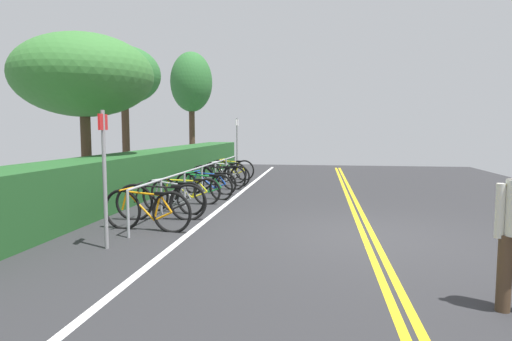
# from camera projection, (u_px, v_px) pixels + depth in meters

# --- Properties ---
(ground_plane) EXTENTS (30.05, 12.90, 0.05)m
(ground_plane) POSITION_uv_depth(u_px,v_px,m) (368.00, 237.00, 7.55)
(ground_plane) COLOR #2B2B2D
(centre_line_yellow_inner) EXTENTS (27.04, 0.10, 0.00)m
(centre_line_yellow_inner) POSITION_uv_depth(u_px,v_px,m) (373.00, 236.00, 7.54)
(centre_line_yellow_inner) COLOR gold
(centre_line_yellow_inner) RESTS_ON ground_plane
(centre_line_yellow_outer) EXTENTS (27.04, 0.10, 0.00)m
(centre_line_yellow_outer) POSITION_uv_depth(u_px,v_px,m) (364.00, 236.00, 7.56)
(centre_line_yellow_outer) COLOR gold
(centre_line_yellow_outer) RESTS_ON ground_plane
(bike_lane_stripe_white) EXTENTS (27.04, 0.12, 0.00)m
(bike_lane_stripe_white) POSITION_uv_depth(u_px,v_px,m) (194.00, 230.00, 8.00)
(bike_lane_stripe_white) COLOR white
(bike_lane_stripe_white) RESTS_ON ground_plane
(bike_rack) EXTENTS (9.43, 0.05, 0.84)m
(bike_rack) POSITION_uv_depth(u_px,v_px,m) (202.00, 173.00, 11.98)
(bike_rack) COLOR #9EA0A5
(bike_rack) RESTS_ON ground_plane
(bicycle_0) EXTENTS (0.46, 1.77, 0.79)m
(bicycle_0) POSITION_uv_depth(u_px,v_px,m) (147.00, 210.00, 7.92)
(bicycle_0) COLOR black
(bicycle_0) RESTS_ON ground_plane
(bicycle_1) EXTENTS (0.46, 1.86, 0.79)m
(bicycle_1) POSITION_uv_depth(u_px,v_px,m) (161.00, 202.00, 8.85)
(bicycle_1) COLOR black
(bicycle_1) RESTS_ON ground_plane
(bicycle_2) EXTENTS (0.63, 1.64, 0.76)m
(bicycle_2) POSITION_uv_depth(u_px,v_px,m) (173.00, 197.00, 9.64)
(bicycle_2) COLOR black
(bicycle_2) RESTS_ON ground_plane
(bicycle_3) EXTENTS (0.46, 1.71, 0.70)m
(bicycle_3) POSITION_uv_depth(u_px,v_px,m) (186.00, 191.00, 10.69)
(bicycle_3) COLOR black
(bicycle_3) RESTS_ON ground_plane
(bicycle_4) EXTENTS (0.61, 1.73, 0.72)m
(bicycle_4) POSITION_uv_depth(u_px,v_px,m) (204.00, 186.00, 11.60)
(bicycle_4) COLOR black
(bicycle_4) RESTS_ON ground_plane
(bicycle_5) EXTENTS (0.46, 1.64, 0.69)m
(bicycle_5) POSITION_uv_depth(u_px,v_px,m) (210.00, 183.00, 12.45)
(bicycle_5) COLOR black
(bicycle_5) RESTS_ON ground_plane
(bicycle_6) EXTENTS (0.46, 1.78, 0.79)m
(bicycle_6) POSITION_uv_depth(u_px,v_px,m) (218.00, 177.00, 13.39)
(bicycle_6) COLOR black
(bicycle_6) RESTS_ON ground_plane
(bicycle_7) EXTENTS (0.54, 1.70, 0.72)m
(bicycle_7) POSITION_uv_depth(u_px,v_px,m) (226.00, 175.00, 14.31)
(bicycle_7) COLOR black
(bicycle_7) RESTS_ON ground_plane
(bicycle_8) EXTENTS (0.55, 1.64, 0.75)m
(bicycle_8) POSITION_uv_depth(u_px,v_px,m) (225.00, 172.00, 15.19)
(bicycle_8) COLOR black
(bicycle_8) RESTS_ON ground_plane
(bicycle_9) EXTENTS (0.50, 1.73, 0.77)m
(bicycle_9) POSITION_uv_depth(u_px,v_px,m) (232.00, 170.00, 16.07)
(bicycle_9) COLOR black
(bicycle_9) RESTS_ON ground_plane
(sign_post_near) EXTENTS (0.36, 0.09, 2.13)m
(sign_post_near) POSITION_uv_depth(u_px,v_px,m) (104.00, 166.00, 6.62)
(sign_post_near) COLOR gray
(sign_post_near) RESTS_ON ground_plane
(sign_post_far) EXTENTS (0.36, 0.07, 2.29)m
(sign_post_far) POSITION_uv_depth(u_px,v_px,m) (237.00, 141.00, 17.49)
(sign_post_far) COLOR gray
(sign_post_far) RESTS_ON ground_plane
(hedge_backdrop) EXTENTS (18.38, 1.30, 1.18)m
(hedge_backdrop) POSITION_uv_depth(u_px,v_px,m) (157.00, 169.00, 13.73)
(hedge_backdrop) COLOR #235626
(hedge_backdrop) RESTS_ON ground_plane
(tree_mid) EXTENTS (3.52, 3.52, 4.26)m
(tree_mid) POSITION_uv_depth(u_px,v_px,m) (84.00, 76.00, 11.14)
(tree_mid) COLOR #473323
(tree_mid) RESTS_ON ground_plane
(tree_far_right) EXTENTS (2.66, 2.66, 4.89)m
(tree_far_right) POSITION_uv_depth(u_px,v_px,m) (124.00, 76.00, 16.02)
(tree_far_right) COLOR #473323
(tree_far_right) RESTS_ON ground_plane
(tree_extra) EXTENTS (2.01, 2.01, 5.55)m
(tree_extra) POSITION_uv_depth(u_px,v_px,m) (191.00, 83.00, 21.04)
(tree_extra) COLOR #473323
(tree_extra) RESTS_ON ground_plane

